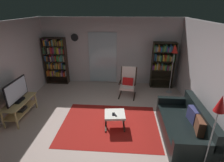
{
  "coord_description": "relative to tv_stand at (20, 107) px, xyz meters",
  "views": [
    {
      "loc": [
        0.58,
        -3.9,
        2.96
      ],
      "look_at": [
        0.24,
        0.68,
        0.99
      ],
      "focal_mm": 28.14,
      "sensor_mm": 36.0,
      "label": 1
    }
  ],
  "objects": [
    {
      "name": "ground_plane",
      "position": [
        2.32,
        -0.15,
        -0.34
      ],
      "size": [
        7.02,
        7.02,
        0.0
      ],
      "primitive_type": "plane",
      "color": "#BEA69C"
    },
    {
      "name": "wall_back",
      "position": [
        2.32,
        2.75,
        0.96
      ],
      "size": [
        5.6,
        0.06,
        2.6
      ],
      "primitive_type": "cube",
      "color": "beige",
      "rests_on": "ground"
    },
    {
      "name": "wall_right",
      "position": [
        5.02,
        -0.15,
        0.96
      ],
      "size": [
        0.06,
        6.0,
        2.6
      ],
      "primitive_type": "cube",
      "color": "beige",
      "rests_on": "ground"
    },
    {
      "name": "glass_door_panel",
      "position": [
        2.03,
        2.68,
        0.71
      ],
      "size": [
        1.1,
        0.01,
        2.0
      ],
      "primitive_type": "cube",
      "color": "silver"
    },
    {
      "name": "area_rug",
      "position": [
        2.55,
        -0.16,
        -0.34
      ],
      "size": [
        2.58,
        1.95,
        0.01
      ],
      "primitive_type": "cube",
      "color": "maroon",
      "rests_on": "ground"
    },
    {
      "name": "tv_stand",
      "position": [
        0.0,
        0.0,
        0.0
      ],
      "size": [
        0.47,
        1.14,
        0.52
      ],
      "color": "tan",
      "rests_on": "ground"
    },
    {
      "name": "television",
      "position": [
        0.0,
        0.0,
        0.48
      ],
      "size": [
        0.2,
        0.96,
        0.62
      ],
      "color": "black",
      "rests_on": "tv_stand"
    },
    {
      "name": "bookshelf_near_tv",
      "position": [
        0.16,
        2.52,
        0.66
      ],
      "size": [
        0.88,
        0.3,
        1.86
      ],
      "color": "black",
      "rests_on": "ground"
    },
    {
      "name": "bookshelf_near_sofa",
      "position": [
        4.35,
        2.45,
        0.69
      ],
      "size": [
        0.84,
        0.3,
        1.76
      ],
      "color": "black",
      "rests_on": "ground"
    },
    {
      "name": "leather_sofa",
      "position": [
        4.4,
        -0.49,
        -0.05
      ],
      "size": [
        0.91,
        1.9,
        0.81
      ],
      "color": "black",
      "rests_on": "ground"
    },
    {
      "name": "lounge_armchair",
      "position": [
        3.04,
        1.63,
        0.19
      ],
      "size": [
        0.64,
        0.72,
        1.02
      ],
      "color": "black",
      "rests_on": "ground"
    },
    {
      "name": "ottoman",
      "position": [
        2.69,
        -0.23,
        -0.01
      ],
      "size": [
        0.57,
        0.53,
        0.41
      ],
      "color": "white",
      "rests_on": "ground"
    },
    {
      "name": "tv_remote",
      "position": [
        2.71,
        -0.31,
        0.07
      ],
      "size": [
        0.1,
        0.15,
        0.02
      ],
      "primitive_type": "cube",
      "rotation": [
        0.0,
        0.0,
        0.51
      ],
      "color": "black",
      "rests_on": "ottoman"
    },
    {
      "name": "cell_phone",
      "position": [
        2.66,
        -0.28,
        0.07
      ],
      "size": [
        0.08,
        0.14,
        0.01
      ],
      "primitive_type": "cube",
      "rotation": [
        0.0,
        0.0,
        0.05
      ],
      "color": "black",
      "rests_on": "ottoman"
    },
    {
      "name": "floor_lamp_by_sofa",
      "position": [
        4.49,
        -1.45,
        0.97
      ],
      "size": [
        0.22,
        0.22,
        1.65
      ],
      "color": "#A5A5AD",
      "rests_on": "ground"
    },
    {
      "name": "floor_lamp_by_shelf",
      "position": [
        4.59,
        1.95,
        1.12
      ],
      "size": [
        0.22,
        0.22,
        1.76
      ],
      "color": "#A5A5AD",
      "rests_on": "ground"
    },
    {
      "name": "wall_clock",
      "position": [
        0.96,
        2.67,
        1.51
      ],
      "size": [
        0.29,
        0.03,
        0.29
      ],
      "color": "silver"
    }
  ]
}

